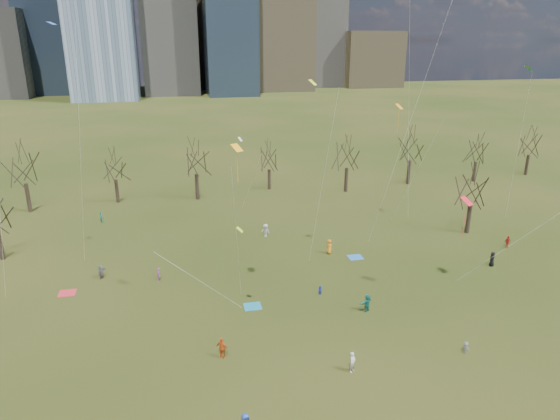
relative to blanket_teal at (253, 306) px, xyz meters
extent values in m
plane|color=black|center=(4.08, -5.36, -0.01)|extent=(500.00, 500.00, 0.00)
cube|color=#726347|center=(49.08, 209.64, 35.98)|extent=(28.00, 28.00, 72.00)
cube|color=#384C66|center=(-55.92, 214.64, 32.48)|extent=(25.00, 25.00, 65.00)
cube|color=slate|center=(74.08, 224.64, 28.98)|extent=(22.00, 22.00, 58.00)
cube|color=#726347|center=(9.08, 234.64, 23.98)|extent=(30.00, 30.00, 48.00)
cube|color=#726347|center=(99.08, 219.64, 13.98)|extent=(30.00, 28.00, 28.00)
cylinder|color=black|center=(-26.92, 33.64, 2.12)|extent=(0.55, 0.55, 4.28)
cylinder|color=black|center=(-14.92, 35.64, 1.79)|extent=(0.52, 0.52, 3.60)
cylinder|color=black|center=(-2.92, 34.64, 2.01)|extent=(0.54, 0.54, 4.05)
cylinder|color=black|center=(9.08, 37.64, 1.67)|extent=(0.51, 0.51, 3.38)
cylinder|color=black|center=(21.08, 33.64, 1.97)|extent=(0.54, 0.54, 3.96)
cylinder|color=black|center=(33.08, 35.64, 2.05)|extent=(0.54, 0.54, 4.14)
cylinder|color=black|center=(45.08, 34.64, 1.74)|extent=(0.52, 0.52, 3.51)
cylinder|color=black|center=(57.08, 36.64, 1.85)|extent=(0.53, 0.53, 3.74)
cylinder|color=black|center=(-25.92, 16.64, 1.67)|extent=(0.51, 0.51, 3.38)
cylinder|color=black|center=(30.08, 12.64, 1.90)|extent=(0.53, 0.53, 3.83)
cube|color=teal|center=(0.00, 0.00, 0.00)|extent=(1.60, 1.50, 0.03)
cube|color=blue|center=(13.31, 8.45, 0.00)|extent=(1.60, 1.50, 0.03)
cube|color=red|center=(-17.35, 6.48, 0.00)|extent=(1.60, 1.50, 0.03)
imported|color=silver|center=(5.70, -11.08, 0.81)|extent=(0.71, 0.70, 1.64)
imported|color=slate|center=(15.25, -10.84, 0.49)|extent=(0.72, 0.75, 1.02)
imported|color=#DA5818|center=(-3.59, -7.31, 0.87)|extent=(1.08, 0.97, 1.76)
imported|color=#1A766A|center=(10.08, -3.04, 0.84)|extent=(1.63, 1.22, 1.71)
imported|color=black|center=(27.11, 3.08, 0.81)|extent=(0.81, 0.95, 1.64)
imported|color=#A2519C|center=(-8.58, 7.25, 0.71)|extent=(0.41, 0.57, 1.44)
imported|color=#2A3BB6|center=(6.78, 0.80, 0.46)|extent=(0.59, 0.58, 0.96)
imported|color=silver|center=(4.49, 16.97, 0.82)|extent=(1.22, 1.16, 1.66)
imported|color=#B31C19|center=(32.00, 7.21, 0.74)|extent=(0.92, 0.47, 1.51)
imported|color=#5E5F63|center=(-14.39, 9.17, 0.73)|extent=(0.96, 1.44, 1.49)
imported|color=orange|center=(10.70, 10.13, 0.85)|extent=(0.76, 0.97, 1.73)
imported|color=#16665A|center=(-16.28, 26.53, 0.78)|extent=(0.47, 0.63, 1.58)
plane|color=#FFAD15|center=(-1.04, 0.04, 15.03)|extent=(1.34, 1.29, 0.54)
cylinder|color=silver|center=(-1.67, -3.10, 8.21)|extent=(1.28, 6.31, 13.65)
cylinder|color=#FFAD15|center=(-1.04, 0.04, 13.37)|extent=(0.04, 0.04, 2.70)
plane|color=#DDF426|center=(7.04, 5.76, 19.74)|extent=(1.07, 1.07, 0.51)
cylinder|color=silver|center=(7.41, 3.02, 10.56)|extent=(0.76, 5.49, 18.36)
plane|color=#FA1B34|center=(19.86, -1.70, 9.48)|extent=(1.53, 1.46, 0.66)
cylinder|color=silver|center=(23.13, -3.88, 5.43)|extent=(6.56, 4.37, 8.11)
cylinder|color=#FA1B34|center=(19.86, -1.70, 7.55)|extent=(0.04, 0.04, 3.15)
cylinder|color=silver|center=(18.41, 6.50, 18.01)|extent=(6.64, 5.38, 33.25)
plane|color=green|center=(35.81, 13.13, 20.35)|extent=(0.98, 1.17, 0.65)
cylinder|color=silver|center=(33.64, 10.02, 10.87)|extent=(4.36, 6.26, 18.98)
plane|color=blue|center=(-16.20, 10.98, 24.96)|extent=(1.06, 1.08, 0.28)
cylinder|color=silver|center=(-14.62, 7.31, 13.17)|extent=(3.19, 7.35, 23.58)
plane|color=orange|center=(20.65, 15.34, 15.98)|extent=(1.31, 1.26, 0.60)
cylinder|color=silver|center=(20.82, 10.43, 8.68)|extent=(0.36, 9.85, 14.61)
cylinder|color=orange|center=(20.65, 15.34, 14.17)|extent=(0.04, 0.04, 3.00)
plane|color=#CCE724|center=(-1.31, -2.42, 8.68)|extent=(0.69, 0.77, 0.41)
cylinder|color=silver|center=(-4.73, -4.00, 5.03)|extent=(6.87, 3.20, 7.31)
cylinder|color=silver|center=(20.25, 12.30, 17.76)|extent=(6.40, 7.58, 32.76)
plane|color=white|center=(2.61, 24.50, 11.07)|extent=(0.81, 0.85, 0.54)
cylinder|color=silver|center=(3.23, 19.97, 6.23)|extent=(1.25, 9.09, 9.70)
camera|label=1|loc=(-6.34, -40.62, 23.49)|focal=32.00mm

